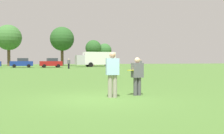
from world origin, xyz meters
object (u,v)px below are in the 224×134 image
object	(u,v)px
parked_car_center	(22,63)
parked_car_mid_right	(51,63)
player_thrower	(112,72)
box_truck	(96,59)
player_defender	(137,74)
frisbee	(131,70)
bystander_field_marshal	(69,63)
bystander_sideline_watcher	(141,63)

from	to	relation	value
parked_car_center	parked_car_mid_right	xyz separation A→B (m)	(5.38, -1.76, 0.00)
player_thrower	box_truck	size ratio (longest dim) A/B	0.20
box_truck	parked_car_center	bearing A→B (deg)	-174.72
player_defender	box_truck	bearing A→B (deg)	77.70
player_thrower	box_truck	xyz separation A→B (m)	(10.86, 44.87, 0.78)
frisbee	box_truck	size ratio (longest dim) A/B	0.03
player_thrower	parked_car_mid_right	world-z (taller)	parked_car_mid_right
player_defender	bystander_field_marshal	size ratio (longest dim) A/B	0.90
parked_car_mid_right	frisbee	bearing A→B (deg)	-90.36
parked_car_mid_right	bystander_field_marshal	world-z (taller)	parked_car_mid_right
parked_car_mid_right	bystander_sideline_watcher	size ratio (longest dim) A/B	2.78
player_defender	bystander_sideline_watcher	bearing A→B (deg)	65.59
player_defender	frisbee	bearing A→B (deg)	-171.31
box_truck	bystander_field_marshal	distance (m)	13.10
parked_car_mid_right	player_thrower	bearing A→B (deg)	-91.49
box_truck	bystander_sideline_watcher	distance (m)	12.60
parked_car_center	bystander_sideline_watcher	world-z (taller)	parked_car_center
parked_car_mid_right	parked_car_center	bearing A→B (deg)	161.84
player_defender	parked_car_mid_right	world-z (taller)	parked_car_mid_right
bystander_sideline_watcher	bystander_field_marshal	world-z (taller)	bystander_field_marshal
parked_car_mid_right	bystander_field_marshal	xyz separation A→B (m)	(2.27, -7.55, 0.03)
player_thrower	parked_car_mid_right	xyz separation A→B (m)	(1.09, 41.71, -0.04)
player_thrower	frisbee	size ratio (longest dim) A/B	6.33
player_defender	box_truck	xyz separation A→B (m)	(9.72, 44.59, 0.90)
player_thrower	parked_car_mid_right	size ratio (longest dim) A/B	0.40
parked_car_center	bystander_field_marshal	world-z (taller)	parked_car_center
parked_car_mid_right	box_truck	size ratio (longest dim) A/B	0.50
player_defender	frisbee	distance (m)	0.35
bystander_field_marshal	frisbee	bearing A→B (deg)	-94.27
bystander_field_marshal	player_defender	bearing A→B (deg)	-93.76
box_truck	bystander_sideline_watcher	bearing A→B (deg)	-64.77
player_defender	box_truck	distance (m)	45.65
frisbee	bystander_sideline_watcher	world-z (taller)	bystander_sideline_watcher
parked_car_center	box_truck	distance (m)	15.23
parked_car_center	bystander_sideline_watcher	bearing A→B (deg)	-25.92
parked_car_center	bystander_field_marshal	bearing A→B (deg)	-50.59
player_defender	bystander_field_marshal	bearing A→B (deg)	86.24
player_defender	bystander_field_marshal	xyz separation A→B (m)	(2.23, 33.88, 0.10)
parked_car_mid_right	bystander_sideline_watcher	distance (m)	17.20
frisbee	player_thrower	bearing A→B (deg)	-164.23
box_truck	bystander_field_marshal	bearing A→B (deg)	-124.99
parked_car_mid_right	bystander_sideline_watcher	bearing A→B (deg)	-28.47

